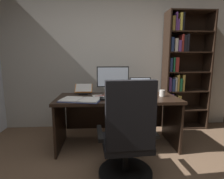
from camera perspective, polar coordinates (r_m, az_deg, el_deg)
wall_back at (r=3.40m, az=-0.03°, el=10.26°), size 4.61×0.12×2.64m
desk at (r=2.69m, az=1.50°, el=-6.22°), size 1.73×0.75×0.74m
bookshelf at (r=3.50m, az=21.34°, el=5.52°), size 0.81×0.31×2.11m
office_chair at (r=1.90m, az=5.06°, el=-15.79°), size 0.63×0.60×1.09m
monitor at (r=2.78m, az=0.29°, el=3.08°), size 0.50×0.16×0.43m
laptop at (r=2.87m, az=9.52°, el=-0.19°), size 0.36×0.30×0.24m
keyboard at (r=2.42m, az=0.97°, el=-2.85°), size 0.42×0.15×0.02m
computer_mouse at (r=2.46m, az=7.96°, el=-2.54°), size 0.06×0.10×0.04m
reading_stand_with_book at (r=2.84m, az=-9.12°, el=0.10°), size 0.27×0.24×0.15m
open_binder at (r=2.37m, az=-10.08°, el=-3.24°), size 0.58×0.42×0.02m
notepad at (r=2.59m, az=-4.47°, el=-2.21°), size 0.18×0.23×0.01m
pen at (r=2.59m, az=-4.02°, el=-2.01°), size 0.13×0.06×0.01m
coffee_mug at (r=2.71m, az=15.83°, el=-1.13°), size 0.08×0.08×0.09m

